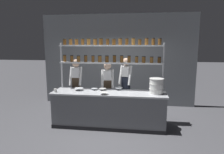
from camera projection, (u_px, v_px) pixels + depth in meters
ground_plane at (109, 126)px, 5.30m from camera, size 40.00×40.00×0.00m
back_wall at (118, 60)px, 7.02m from camera, size 5.33×0.12×3.16m
prep_counter at (109, 109)px, 5.23m from camera, size 2.93×0.76×0.92m
spice_shelf_unit at (110, 55)px, 5.32m from camera, size 2.82×0.28×2.30m
chef_left at (76, 84)px, 5.86m from camera, size 0.36×0.30×1.71m
chef_center at (108, 86)px, 5.72m from camera, size 0.39×0.31×1.64m
chef_right at (126, 83)px, 5.84m from camera, size 0.42×0.35×1.75m
container_stack at (156, 86)px, 4.96m from camera, size 0.36×0.36×0.39m
prep_bowl_near_left at (103, 89)px, 5.34m from camera, size 0.19×0.19×0.05m
prep_bowl_center_front at (79, 89)px, 5.32m from camera, size 0.24×0.24×0.07m
prep_bowl_center_back at (119, 89)px, 5.39m from camera, size 0.23×0.23×0.06m
prep_bowl_near_right at (104, 93)px, 4.90m from camera, size 0.21×0.21×0.06m
prep_bowl_far_left at (94, 89)px, 5.37m from camera, size 0.17×0.17×0.05m
serving_cup_front at (55, 90)px, 5.13m from camera, size 0.08×0.08×0.09m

